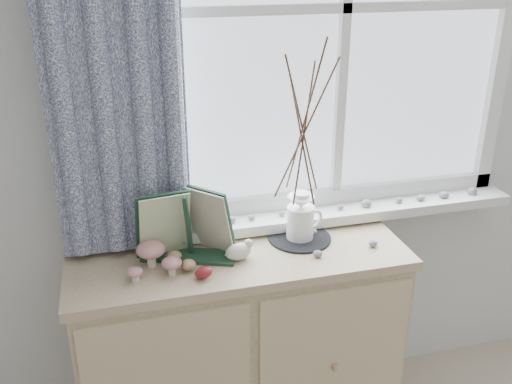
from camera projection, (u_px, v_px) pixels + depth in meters
sideboard at (240, 350)px, 2.19m from camera, size 1.20×0.45×0.85m
botanical_book at (189, 228)px, 1.91m from camera, size 0.40×0.25×0.26m
toadstool_cluster at (154, 256)px, 1.89m from camera, size 0.18×0.16×0.09m
wooden_eggs at (188, 264)px, 1.90m from camera, size 0.13×0.17×0.06m
songbird_figurine at (238, 251)px, 1.96m from camera, size 0.14×0.09×0.07m
crocheted_doily at (300, 238)px, 2.11m from camera, size 0.23×0.23×0.01m
twig_pitcher at (304, 126)px, 1.94m from camera, size 0.36×0.36×0.76m
sideboard_pebbles at (334, 243)px, 2.06m from camera, size 0.25×0.19×0.02m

